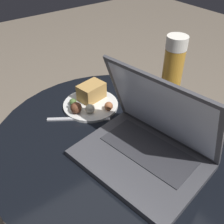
{
  "coord_description": "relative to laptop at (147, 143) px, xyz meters",
  "views": [
    {
      "loc": [
        0.45,
        -0.35,
        1.1
      ],
      "look_at": [
        -0.02,
        0.0,
        0.64
      ],
      "focal_mm": 42.0,
      "sensor_mm": 36.0,
      "label": 1
    }
  ],
  "objects": [
    {
      "name": "table",
      "position": [
        -0.11,
        -0.01,
        -0.19
      ],
      "size": [
        0.73,
        0.73,
        0.57
      ],
      "color": "#515156",
      "rests_on": "ground_plane"
    },
    {
      "name": "laptop",
      "position": [
        0.0,
        0.0,
        0.0
      ],
      "size": [
        0.36,
        0.29,
        0.24
      ],
      "color": "#47474C",
      "rests_on": "table"
    },
    {
      "name": "beer_glass",
      "position": [
        -0.12,
        0.21,
        0.08
      ],
      "size": [
        0.06,
        0.06,
        0.25
      ],
      "color": "gold",
      "rests_on": "table"
    },
    {
      "name": "snack_plate",
      "position": [
        -0.29,
        0.01,
        -0.03
      ],
      "size": [
        0.19,
        0.19,
        0.06
      ],
      "color": "silver",
      "rests_on": "table"
    },
    {
      "name": "fork",
      "position": [
        -0.24,
        -0.05,
        -0.05
      ],
      "size": [
        0.13,
        0.18,
        0.0
      ],
      "color": "#B2B2B7",
      "rests_on": "table"
    }
  ]
}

